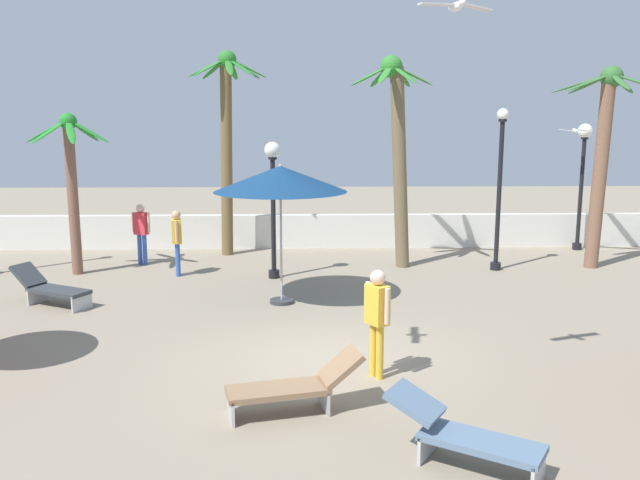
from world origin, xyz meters
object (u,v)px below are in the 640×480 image
object	(u,v)px
lounge_chair_2	(295,385)
seagull_1	(575,131)
patio_umbrella_2	(280,179)
lamp_post_1	(273,190)
palm_tree_1	(397,141)
lounge_chair_1	(50,288)
guest_1	(141,228)
guest_2	(177,236)
palm_tree_3	(604,144)
palm_tree_2	(227,132)
lamp_post_0	(583,164)
palm_tree_0	(71,173)
seagull_0	(456,6)
lamp_post_2	(500,182)
guest_0	(377,313)
lounge_chair_0	(463,433)

from	to	relation	value
lounge_chair_2	seagull_1	xyz separation A→B (m)	(8.06, 10.67, 3.25)
patio_umbrella_2	lounge_chair_2	bearing A→B (deg)	-86.35
lounge_chair_2	lamp_post_1	bearing A→B (deg)	94.49
palm_tree_1	lounge_chair_1	xyz separation A→B (m)	(-7.99, -3.57, -3.02)
lounge_chair_1	guest_1	size ratio (longest dim) A/B	1.14
guest_2	lounge_chair_1	bearing A→B (deg)	-130.19
palm_tree_3	lounge_chair_1	bearing A→B (deg)	-166.00
lounge_chair_2	guest_2	distance (m)	8.74
palm_tree_2	lamp_post_0	distance (m)	10.70
palm_tree_0	lamp_post_1	distance (m)	5.19
lamp_post_0	seagull_0	xyz separation A→B (m)	(-6.42, -10.68, 2.85)
patio_umbrella_2	palm_tree_2	xyz separation A→B (m)	(-1.70, 5.30, 0.89)
lamp_post_0	guest_2	size ratio (longest dim) A/B	2.26
lamp_post_2	seagull_0	bearing A→B (deg)	-111.25
guest_0	guest_1	bearing A→B (deg)	124.02
palm_tree_1	guest_0	world-z (taller)	palm_tree_1
guest_2	guest_0	bearing A→B (deg)	-57.81
lamp_post_0	guest_0	world-z (taller)	lamp_post_0
lounge_chair_2	guest_1	size ratio (longest dim) A/B	1.16
lounge_chair_1	guest_0	distance (m)	7.89
palm_tree_3	lamp_post_1	xyz separation A→B (m)	(-8.69, -0.99, -1.07)
lamp_post_1	lounge_chair_2	size ratio (longest dim) A/B	1.76
palm_tree_2	seagull_1	xyz separation A→B (m)	(10.11, -0.14, 0.02)
palm_tree_1	seagull_1	xyz separation A→B (m)	(5.43, 1.63, 0.22)
patio_umbrella_2	lounge_chair_0	size ratio (longest dim) A/B	1.65
lamp_post_2	palm_tree_1	bearing A→B (deg)	170.11
lounge_chair_0	seagull_1	xyz separation A→B (m)	(6.10, 12.15, 3.23)
palm_tree_2	lounge_chair_1	size ratio (longest dim) A/B	3.06
patio_umbrella_2	seagull_1	distance (m)	9.92
palm_tree_2	lamp_post_1	xyz separation A→B (m)	(1.44, -2.97, -1.36)
seagull_0	seagull_1	xyz separation A→B (m)	(5.89, 10.10, -1.84)
palm_tree_1	lamp_post_1	bearing A→B (deg)	-159.58
lamp_post_2	guest_1	xyz separation A→B (m)	(-9.61, 0.92, -1.33)
seagull_0	lounge_chair_2	bearing A→B (deg)	-165.36
palm_tree_0	lounge_chair_0	distance (m)	12.75
lounge_chair_1	guest_1	distance (m)	4.20
palm_tree_3	lounge_chair_2	world-z (taller)	palm_tree_3
patio_umbrella_2	guest_2	xyz separation A→B (m)	(-2.75, 2.65, -1.69)
palm_tree_3	seagull_0	world-z (taller)	seagull_0
patio_umbrella_2	lounge_chair_0	distance (m)	7.71
lamp_post_0	palm_tree_1	bearing A→B (deg)	-159.70
palm_tree_2	seagull_0	bearing A→B (deg)	-67.59
lounge_chair_2	guest_0	world-z (taller)	guest_0
lamp_post_1	seagull_0	distance (m)	8.42
palm_tree_0	lounge_chair_1	distance (m)	3.72
palm_tree_2	lamp_post_0	world-z (taller)	palm_tree_2
lounge_chair_0	seagull_0	world-z (taller)	seagull_0
guest_1	palm_tree_3	bearing A→B (deg)	-3.13
seagull_0	patio_umbrella_2	bearing A→B (deg)	117.09
lounge_chair_2	patio_umbrella_2	bearing A→B (deg)	93.65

